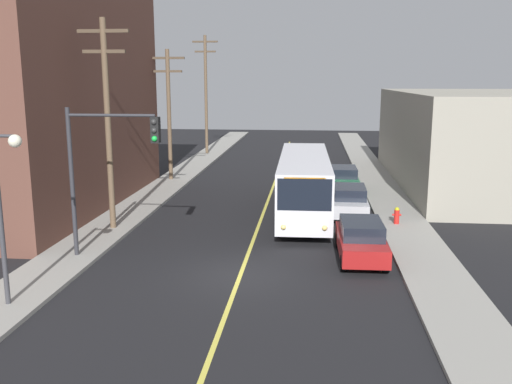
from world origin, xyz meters
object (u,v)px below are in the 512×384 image
Objects in this scene: parked_car_red at (361,239)px; utility_pole_near at (107,116)px; parked_car_silver at (350,201)px; fire_hydrant at (397,215)px; street_lamp_left at (5,194)px; traffic_signal_left_corner at (108,155)px; utility_pole_mid at (169,109)px; parked_car_green at (343,179)px; city_bus at (304,182)px; utility_pole_far at (206,90)px.

parked_car_red is 12.93m from utility_pole_near.
parked_car_silver is 2.96m from fire_hydrant.
street_lamp_left is at bearing -89.25° from utility_pole_near.
utility_pole_mid is at bearing 96.68° from traffic_signal_left_corner.
street_lamp_left is at bearing -130.49° from parked_car_silver.
street_lamp_left reaches higher than parked_car_green.
utility_pole_mid is at bearing 136.62° from city_bus.
utility_pole_far is (-12.21, 30.94, 5.36)m from parked_car_red.
parked_car_red is at bearing -71.76° from city_bus.
fire_hydrant is at bearing 67.75° from parked_car_red.
parked_car_red is 5.83m from fire_hydrant.
parked_car_green is 23.29m from street_lamp_left.
parked_car_silver is 0.81× the size of street_lamp_left.
utility_pole_near is 14.82m from fire_hydrant.
parked_car_green is at bearing 104.29° from fire_hydrant.
parked_car_red and parked_car_green have the same top height.
city_bus is at bearing 178.30° from parked_car_silver.
utility_pole_near is (-11.62, -10.69, 4.71)m from parked_car_green.
fire_hydrant is at bearing -23.55° from city_bus.
city_bus is 11.63m from traffic_signal_left_corner.
utility_pole_near is at bearing 109.74° from traffic_signal_left_corner.
parked_car_red is 0.81× the size of street_lamp_left.
city_bus is 13.72m from utility_pole_mid.
street_lamp_left is 6.55× the size of fire_hydrant.
utility_pole_mid is at bearing 167.92° from parked_car_green.
city_bus is 2.76× the size of parked_car_green.
traffic_signal_left_corner is 7.14× the size of fire_hydrant.
parked_car_silver is 0.40× the size of utility_pole_far.
city_bus is 2.75× the size of parked_car_red.
parked_car_silver is (2.44, -0.07, -0.98)m from city_bus.
city_bus is at bearing -110.67° from parked_car_green.
traffic_signal_left_corner is 1.09× the size of street_lamp_left.
parked_car_green reaches higher than fire_hydrant.
utility_pole_near reaches higher than fire_hydrant.
parked_car_red is at bearing 5.79° from traffic_signal_left_corner.
parked_car_red is 0.40× the size of utility_pole_far.
parked_car_red is 13.31m from street_lamp_left.
parked_car_red is 0.74× the size of traffic_signal_left_corner.
city_bus is 2.03× the size of traffic_signal_left_corner.
parked_car_silver is at bearing 90.00° from parked_car_red.
city_bus is 5.22m from fire_hydrant.
traffic_signal_left_corner is at bearing -83.32° from utility_pole_mid.
parked_car_green is at bearing -54.22° from utility_pole_far.
utility_pole_mid reaches higher than parked_car_green.
parked_car_green is 0.45× the size of utility_pole_near.
utility_pole_far is (-9.77, 23.52, 4.39)m from city_bus.
city_bus is 1.24× the size of utility_pole_near.
fire_hydrant is (2.21, 5.39, -0.26)m from parked_car_red.
fire_hydrant is (12.26, 6.41, -3.72)m from traffic_signal_left_corner.
traffic_signal_left_corner reaches higher than parked_car_red.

